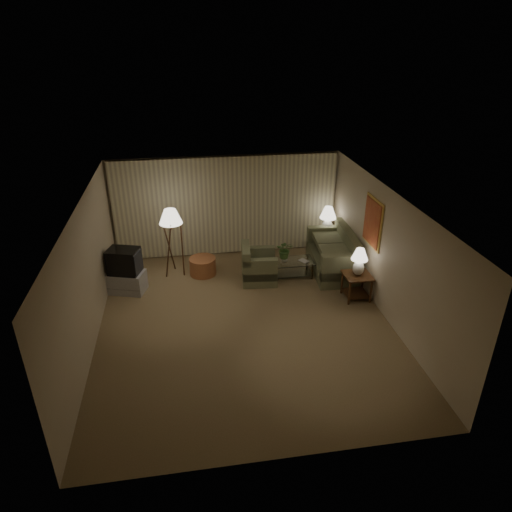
{
  "coord_description": "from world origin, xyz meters",
  "views": [
    {
      "loc": [
        -1.04,
        -7.96,
        5.53
      ],
      "look_at": [
        0.34,
        0.6,
        1.23
      ],
      "focal_mm": 32.0,
      "sensor_mm": 36.0,
      "label": 1
    }
  ],
  "objects_px": {
    "coffee_table": "(290,266)",
    "floor_lamp": "(173,241)",
    "crt_tv": "(124,261)",
    "side_table_near": "(357,282)",
    "sofa": "(332,256)",
    "side_table_far": "(326,241)",
    "tv_cabinet": "(127,282)",
    "armchair": "(259,267)",
    "vase": "(285,259)",
    "table_lamp_near": "(359,260)",
    "table_lamp_far": "(328,218)",
    "ottoman": "(203,266)"
  },
  "relations": [
    {
      "from": "crt_tv",
      "to": "sofa",
      "type": "bearing_deg",
      "value": 19.56
    },
    {
      "from": "table_lamp_near",
      "to": "tv_cabinet",
      "type": "height_order",
      "value": "table_lamp_near"
    },
    {
      "from": "table_lamp_far",
      "to": "vase",
      "type": "relative_size",
      "value": 5.08
    },
    {
      "from": "armchair",
      "to": "vase",
      "type": "distance_m",
      "value": 0.67
    },
    {
      "from": "table_lamp_near",
      "to": "ottoman",
      "type": "bearing_deg",
      "value": 153.36
    },
    {
      "from": "side_table_far",
      "to": "side_table_near",
      "type": "bearing_deg",
      "value": -90.0
    },
    {
      "from": "table_lamp_near",
      "to": "crt_tv",
      "type": "distance_m",
      "value": 5.33
    },
    {
      "from": "side_table_far",
      "to": "tv_cabinet",
      "type": "distance_m",
      "value": 5.34
    },
    {
      "from": "sofa",
      "to": "coffee_table",
      "type": "distance_m",
      "value": 1.12
    },
    {
      "from": "armchair",
      "to": "side_table_far",
      "type": "xyz_separation_m",
      "value": [
        2.05,
        1.17,
        0.03
      ]
    },
    {
      "from": "side_table_near",
      "to": "coffee_table",
      "type": "height_order",
      "value": "side_table_near"
    },
    {
      "from": "coffee_table",
      "to": "floor_lamp",
      "type": "xyz_separation_m",
      "value": [
        -2.84,
        0.59,
        0.63
      ]
    },
    {
      "from": "armchair",
      "to": "coffee_table",
      "type": "height_order",
      "value": "armchair"
    },
    {
      "from": "table_lamp_far",
      "to": "vase",
      "type": "height_order",
      "value": "table_lamp_far"
    },
    {
      "from": "coffee_table",
      "to": "floor_lamp",
      "type": "height_order",
      "value": "floor_lamp"
    },
    {
      "from": "crt_tv",
      "to": "tv_cabinet",
      "type": "bearing_deg",
      "value": 0.0
    },
    {
      "from": "armchair",
      "to": "vase",
      "type": "relative_size",
      "value": 6.77
    },
    {
      "from": "sofa",
      "to": "side_table_far",
      "type": "bearing_deg",
      "value": 175.76
    },
    {
      "from": "side_table_far",
      "to": "coffee_table",
      "type": "relative_size",
      "value": 0.52
    },
    {
      "from": "table_lamp_near",
      "to": "vase",
      "type": "height_order",
      "value": "table_lamp_near"
    },
    {
      "from": "table_lamp_near",
      "to": "table_lamp_far",
      "type": "distance_m",
      "value": 2.35
    },
    {
      "from": "side_table_far",
      "to": "ottoman",
      "type": "bearing_deg",
      "value": -169.37
    },
    {
      "from": "tv_cabinet",
      "to": "floor_lamp",
      "type": "bearing_deg",
      "value": 49.46
    },
    {
      "from": "side_table_near",
      "to": "vase",
      "type": "height_order",
      "value": "side_table_near"
    },
    {
      "from": "tv_cabinet",
      "to": "floor_lamp",
      "type": "xyz_separation_m",
      "value": [
        1.11,
        0.7,
        0.65
      ]
    },
    {
      "from": "table_lamp_far",
      "to": "floor_lamp",
      "type": "xyz_separation_m",
      "value": [
        -4.09,
        -0.51,
        -0.15
      ]
    },
    {
      "from": "side_table_far",
      "to": "ottoman",
      "type": "distance_m",
      "value": 3.46
    },
    {
      "from": "table_lamp_near",
      "to": "floor_lamp",
      "type": "relative_size",
      "value": 0.38
    },
    {
      "from": "side_table_near",
      "to": "table_lamp_near",
      "type": "relative_size",
      "value": 0.93
    },
    {
      "from": "tv_cabinet",
      "to": "vase",
      "type": "height_order",
      "value": "vase"
    },
    {
      "from": "table_lamp_near",
      "to": "tv_cabinet",
      "type": "distance_m",
      "value": 5.37
    },
    {
      "from": "ottoman",
      "to": "side_table_near",
      "type": "bearing_deg",
      "value": -26.64
    },
    {
      "from": "ottoman",
      "to": "vase",
      "type": "height_order",
      "value": "vase"
    },
    {
      "from": "side_table_far",
      "to": "ottoman",
      "type": "relative_size",
      "value": 0.91
    },
    {
      "from": "side_table_far",
      "to": "vase",
      "type": "xyz_separation_m",
      "value": [
        -1.4,
        -1.09,
        0.1
      ]
    },
    {
      "from": "table_lamp_near",
      "to": "ottoman",
      "type": "relative_size",
      "value": 0.98
    },
    {
      "from": "vase",
      "to": "table_lamp_near",
      "type": "bearing_deg",
      "value": -41.72
    },
    {
      "from": "armchair",
      "to": "tv_cabinet",
      "type": "distance_m",
      "value": 3.15
    },
    {
      "from": "table_lamp_near",
      "to": "coffee_table",
      "type": "height_order",
      "value": "table_lamp_near"
    },
    {
      "from": "armchair",
      "to": "floor_lamp",
      "type": "bearing_deg",
      "value": 77.53
    },
    {
      "from": "table_lamp_far",
      "to": "floor_lamp",
      "type": "distance_m",
      "value": 4.13
    },
    {
      "from": "side_table_near",
      "to": "ottoman",
      "type": "xyz_separation_m",
      "value": [
        -3.4,
        1.71,
        -0.2
      ]
    },
    {
      "from": "table_lamp_far",
      "to": "tv_cabinet",
      "type": "distance_m",
      "value": 5.4
    },
    {
      "from": "crt_tv",
      "to": "side_table_near",
      "type": "bearing_deg",
      "value": 4.81
    },
    {
      "from": "armchair",
      "to": "side_table_far",
      "type": "distance_m",
      "value": 2.36
    },
    {
      "from": "coffee_table",
      "to": "tv_cabinet",
      "type": "xyz_separation_m",
      "value": [
        -3.95,
        -0.11,
        -0.03
      ]
    },
    {
      "from": "side_table_far",
      "to": "floor_lamp",
      "type": "xyz_separation_m",
      "value": [
        -4.09,
        -0.51,
        0.51
      ]
    },
    {
      "from": "crt_tv",
      "to": "coffee_table",
      "type": "bearing_deg",
      "value": 18.79
    },
    {
      "from": "side_table_far",
      "to": "table_lamp_near",
      "type": "height_order",
      "value": "table_lamp_near"
    },
    {
      "from": "armchair",
      "to": "table_lamp_far",
      "type": "relative_size",
      "value": 1.33
    }
  ]
}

